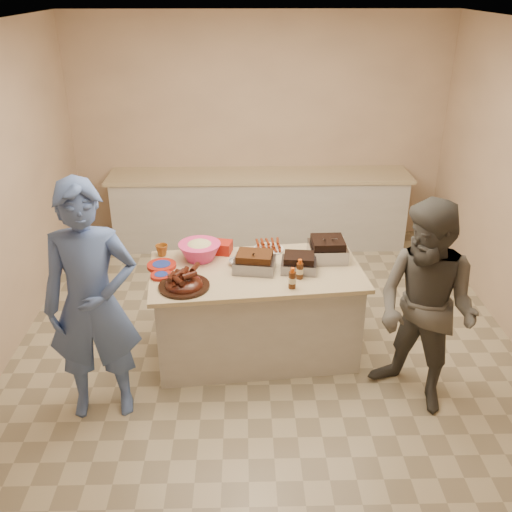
{
  "coord_description": "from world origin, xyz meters",
  "views": [
    {
      "loc": [
        -0.2,
        -4.33,
        3.0
      ],
      "look_at": [
        -0.1,
        -0.09,
        0.93
      ],
      "focal_mm": 40.0,
      "sensor_mm": 36.0,
      "label": 1
    }
  ],
  "objects_px": {
    "bbq_bottle_a": "(292,288)",
    "bbq_bottle_b": "(299,278)",
    "island": "(256,352)",
    "roasting_pan": "(327,258)",
    "rib_platter": "(184,287)",
    "mustard_bottle": "(245,264)",
    "guest_gray": "(412,398)",
    "plastic_cup": "(162,255)",
    "guest_blue": "(107,406)",
    "coleslaw_bowl": "(200,259)"
  },
  "relations": [
    {
      "from": "guest_gray",
      "to": "bbq_bottle_b",
      "type": "bearing_deg",
      "value": -160.69
    },
    {
      "from": "mustard_bottle",
      "to": "guest_gray",
      "type": "xyz_separation_m",
      "value": [
        1.32,
        -0.75,
        -0.83
      ]
    },
    {
      "from": "rib_platter",
      "to": "guest_gray",
      "type": "xyz_separation_m",
      "value": [
        1.79,
        -0.37,
        -0.83
      ]
    },
    {
      "from": "roasting_pan",
      "to": "mustard_bottle",
      "type": "distance_m",
      "value": 0.72
    },
    {
      "from": "bbq_bottle_b",
      "to": "guest_blue",
      "type": "height_order",
      "value": "bbq_bottle_b"
    },
    {
      "from": "island",
      "to": "plastic_cup",
      "type": "height_order",
      "value": "plastic_cup"
    },
    {
      "from": "island",
      "to": "mustard_bottle",
      "type": "distance_m",
      "value": 0.84
    },
    {
      "from": "bbq_bottle_a",
      "to": "plastic_cup",
      "type": "bearing_deg",
      "value": 150.97
    },
    {
      "from": "rib_platter",
      "to": "roasting_pan",
      "type": "xyz_separation_m",
      "value": [
        1.19,
        0.48,
        0.0
      ]
    },
    {
      "from": "plastic_cup",
      "to": "mustard_bottle",
      "type": "bearing_deg",
      "value": -14.73
    },
    {
      "from": "coleslaw_bowl",
      "to": "roasting_pan",
      "type": "bearing_deg",
      "value": -0.71
    },
    {
      "from": "roasting_pan",
      "to": "guest_blue",
      "type": "bearing_deg",
      "value": -155.0
    },
    {
      "from": "island",
      "to": "bbq_bottle_b",
      "type": "relative_size",
      "value": 10.42
    },
    {
      "from": "island",
      "to": "mustard_bottle",
      "type": "relative_size",
      "value": 15.44
    },
    {
      "from": "coleslaw_bowl",
      "to": "plastic_cup",
      "type": "distance_m",
      "value": 0.34
    },
    {
      "from": "rib_platter",
      "to": "plastic_cup",
      "type": "relative_size",
      "value": 3.7
    },
    {
      "from": "roasting_pan",
      "to": "plastic_cup",
      "type": "distance_m",
      "value": 1.43
    },
    {
      "from": "bbq_bottle_a",
      "to": "mustard_bottle",
      "type": "relative_size",
      "value": 1.53
    },
    {
      "from": "guest_blue",
      "to": "guest_gray",
      "type": "bearing_deg",
      "value": -5.71
    },
    {
      "from": "bbq_bottle_b",
      "to": "island",
      "type": "bearing_deg",
      "value": 154.87
    },
    {
      "from": "bbq_bottle_a",
      "to": "guest_blue",
      "type": "distance_m",
      "value": 1.71
    },
    {
      "from": "roasting_pan",
      "to": "mustard_bottle",
      "type": "height_order",
      "value": "roasting_pan"
    },
    {
      "from": "coleslaw_bowl",
      "to": "bbq_bottle_a",
      "type": "relative_size",
      "value": 2.09
    },
    {
      "from": "bbq_bottle_a",
      "to": "bbq_bottle_b",
      "type": "relative_size",
      "value": 1.03
    },
    {
      "from": "roasting_pan",
      "to": "bbq_bottle_b",
      "type": "xyz_separation_m",
      "value": [
        -0.27,
        -0.36,
        0.0
      ]
    },
    {
      "from": "bbq_bottle_b",
      "to": "mustard_bottle",
      "type": "height_order",
      "value": "bbq_bottle_b"
    },
    {
      "from": "bbq_bottle_a",
      "to": "guest_gray",
      "type": "xyz_separation_m",
      "value": [
        0.95,
        -0.34,
        -0.83
      ]
    },
    {
      "from": "coleslaw_bowl",
      "to": "guest_gray",
      "type": "bearing_deg",
      "value": -26.95
    },
    {
      "from": "roasting_pan",
      "to": "plastic_cup",
      "type": "relative_size",
      "value": 2.9
    },
    {
      "from": "rib_platter",
      "to": "bbq_bottle_a",
      "type": "xyz_separation_m",
      "value": [
        0.84,
        -0.03,
        0.0
      ]
    },
    {
      "from": "island",
      "to": "rib_platter",
      "type": "bearing_deg",
      "value": -159.03
    },
    {
      "from": "bbq_bottle_b",
      "to": "mustard_bottle",
      "type": "bearing_deg",
      "value": 149.67
    },
    {
      "from": "rib_platter",
      "to": "mustard_bottle",
      "type": "xyz_separation_m",
      "value": [
        0.48,
        0.38,
        0.0
      ]
    },
    {
      "from": "roasting_pan",
      "to": "mustard_bottle",
      "type": "xyz_separation_m",
      "value": [
        -0.71,
        -0.1,
        0.0
      ]
    },
    {
      "from": "rib_platter",
      "to": "bbq_bottle_a",
      "type": "height_order",
      "value": "bbq_bottle_a"
    },
    {
      "from": "coleslaw_bowl",
      "to": "mustard_bottle",
      "type": "bearing_deg",
      "value": -16.34
    },
    {
      "from": "plastic_cup",
      "to": "roasting_pan",
      "type": "bearing_deg",
      "value": -3.6
    },
    {
      "from": "bbq_bottle_a",
      "to": "plastic_cup",
      "type": "xyz_separation_m",
      "value": [
        -1.08,
        0.6,
        0.0
      ]
    },
    {
      "from": "roasting_pan",
      "to": "guest_gray",
      "type": "distance_m",
      "value": 1.34
    },
    {
      "from": "bbq_bottle_a",
      "to": "bbq_bottle_b",
      "type": "distance_m",
      "value": 0.17
    },
    {
      "from": "bbq_bottle_a",
      "to": "plastic_cup",
      "type": "relative_size",
      "value": 1.6
    },
    {
      "from": "roasting_pan",
      "to": "guest_gray",
      "type": "height_order",
      "value": "roasting_pan"
    },
    {
      "from": "bbq_bottle_b",
      "to": "plastic_cup",
      "type": "distance_m",
      "value": 1.24
    },
    {
      "from": "guest_blue",
      "to": "guest_gray",
      "type": "height_order",
      "value": "guest_gray"
    },
    {
      "from": "guest_blue",
      "to": "island",
      "type": "bearing_deg",
      "value": 23.89
    },
    {
      "from": "coleslaw_bowl",
      "to": "rib_platter",
      "type": "bearing_deg",
      "value": -100.55
    },
    {
      "from": "rib_platter",
      "to": "guest_blue",
      "type": "xyz_separation_m",
      "value": [
        -0.61,
        -0.4,
        -0.83
      ]
    },
    {
      "from": "island",
      "to": "roasting_pan",
      "type": "distance_m",
      "value": 1.05
    },
    {
      "from": "mustard_bottle",
      "to": "island",
      "type": "bearing_deg",
      "value": -45.22
    },
    {
      "from": "plastic_cup",
      "to": "guest_blue",
      "type": "relative_size",
      "value": 0.06
    }
  ]
}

